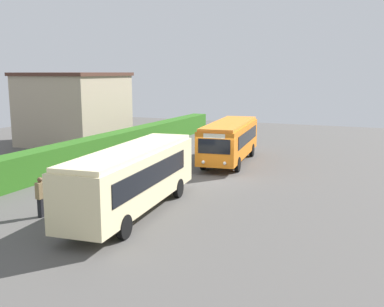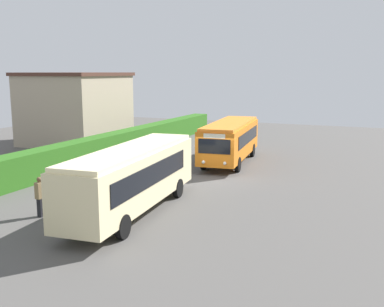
{
  "view_description": "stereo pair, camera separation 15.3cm",
  "coord_description": "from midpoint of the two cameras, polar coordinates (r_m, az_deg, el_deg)",
  "views": [
    {
      "loc": [
        -25.94,
        -9.69,
        6.59
      ],
      "look_at": [
        -1.38,
        0.73,
        1.76
      ],
      "focal_mm": 42.45,
      "sensor_mm": 36.0,
      "label": 1
    },
    {
      "loc": [
        -25.88,
        -9.83,
        6.59
      ],
      "look_at": [
        -1.38,
        0.73,
        1.76
      ],
      "focal_mm": 42.45,
      "sensor_mm": 36.0,
      "label": 2
    }
  ],
  "objects": [
    {
      "name": "ground_plane",
      "position": [
        28.47,
        2.29,
        -3.14
      ],
      "size": [
        64.0,
        64.0,
        0.0
      ],
      "primitive_type": "plane",
      "color": "#514F4C"
    },
    {
      "name": "bus_cream",
      "position": [
        21.38,
        -7.6,
        -2.78
      ],
      "size": [
        10.6,
        3.25,
        3.12
      ],
      "rotation": [
        0.0,
        0.0,
        0.09
      ],
      "color": "beige",
      "rests_on": "ground_plane"
    },
    {
      "name": "bus_orange",
      "position": [
        33.2,
        4.62,
        1.81
      ],
      "size": [
        9.72,
        3.57,
        2.99
      ],
      "rotation": [
        0.0,
        0.0,
        3.25
      ],
      "color": "orange",
      "rests_on": "ground_plane"
    },
    {
      "name": "person_left",
      "position": [
        21.96,
        -18.66,
        -5.06
      ],
      "size": [
        0.44,
        0.29,
        1.87
      ],
      "rotation": [
        0.0,
        0.0,
        4.63
      ],
      "color": "black",
      "rests_on": "ground_plane"
    },
    {
      "name": "person_center",
      "position": [
        24.32,
        -10.77,
        -3.2
      ],
      "size": [
        0.56,
        0.44,
        1.91
      ],
      "rotation": [
        0.0,
        0.0,
        1.16
      ],
      "color": "#4C6B47",
      "rests_on": "ground_plane"
    },
    {
      "name": "person_right",
      "position": [
        33.36,
        0.8,
        0.42
      ],
      "size": [
        0.51,
        0.53,
        1.71
      ],
      "rotation": [
        0.0,
        0.0,
        2.4
      ],
      "color": "maroon",
      "rests_on": "ground_plane"
    },
    {
      "name": "hedge_row",
      "position": [
        32.9,
        -13.7,
        0.05
      ],
      "size": [
        44.0,
        1.52,
        1.86
      ],
      "primitive_type": "cube",
      "color": "#2B641B",
      "rests_on": "ground_plane"
    },
    {
      "name": "depot_building",
      "position": [
        43.32,
        -14.66,
        5.52
      ],
      "size": [
        8.33,
        7.9,
        6.51
      ],
      "color": "tan",
      "rests_on": "ground_plane"
    },
    {
      "name": "traffic_cone",
      "position": [
        40.4,
        6.81,
        1.22
      ],
      "size": [
        0.36,
        0.36,
        0.6
      ],
      "primitive_type": "cone",
      "color": "orange",
      "rests_on": "ground_plane"
    }
  ]
}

